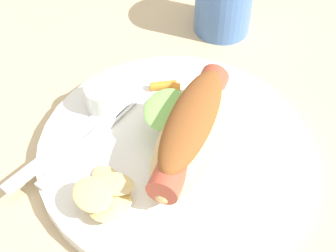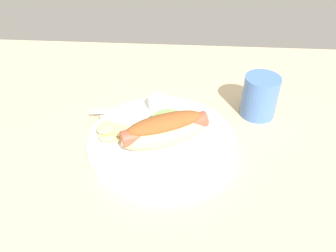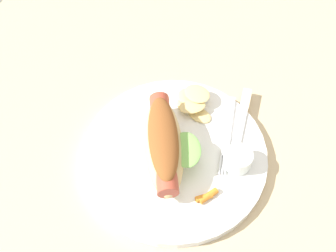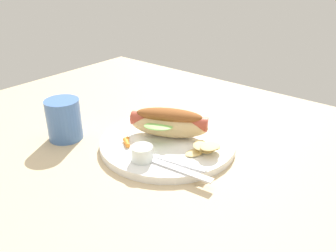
# 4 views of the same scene
# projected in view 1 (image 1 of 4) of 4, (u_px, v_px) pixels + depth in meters

# --- Properties ---
(ground_plane) EXTENTS (1.20, 0.90, 0.02)m
(ground_plane) POSITION_uv_depth(u_px,v_px,m) (180.00, 158.00, 0.55)
(ground_plane) COLOR tan
(plate) EXTENTS (0.29, 0.29, 0.02)m
(plate) POSITION_uv_depth(u_px,v_px,m) (172.00, 149.00, 0.54)
(plate) COLOR white
(plate) RESTS_ON ground_plane
(hot_dog) EXTENTS (0.18, 0.13, 0.06)m
(hot_dog) POSITION_uv_depth(u_px,v_px,m) (191.00, 129.00, 0.50)
(hot_dog) COLOR #DBB77A
(hot_dog) RESTS_ON plate
(sauce_ramekin) EXTENTS (0.04, 0.04, 0.03)m
(sauce_ramekin) POSITION_uv_depth(u_px,v_px,m) (104.00, 97.00, 0.56)
(sauce_ramekin) COLOR white
(sauce_ramekin) RESTS_ON plate
(fork) EXTENTS (0.14, 0.04, 0.00)m
(fork) POSITION_uv_depth(u_px,v_px,m) (87.00, 143.00, 0.53)
(fork) COLOR silver
(fork) RESTS_ON plate
(knife) EXTENTS (0.16, 0.03, 0.00)m
(knife) POSITION_uv_depth(u_px,v_px,m) (66.00, 143.00, 0.53)
(knife) COLOR silver
(knife) RESTS_ON plate
(chips_pile) EXTENTS (0.07, 0.07, 0.02)m
(chips_pile) POSITION_uv_depth(u_px,v_px,m) (105.00, 193.00, 0.48)
(chips_pile) COLOR #E2C57C
(chips_pile) RESTS_ON plate
(carrot_garnish) EXTENTS (0.03, 0.03, 0.01)m
(carrot_garnish) POSITION_uv_depth(u_px,v_px,m) (166.00, 86.00, 0.58)
(carrot_garnish) COLOR orange
(carrot_garnish) RESTS_ON plate
(drinking_cup) EXTENTS (0.07, 0.07, 0.09)m
(drinking_cup) POSITION_uv_depth(u_px,v_px,m) (224.00, 0.00, 0.65)
(drinking_cup) COLOR #4770B2
(drinking_cup) RESTS_ON ground_plane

